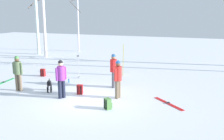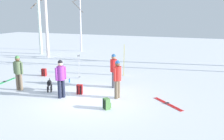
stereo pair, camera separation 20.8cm
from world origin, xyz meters
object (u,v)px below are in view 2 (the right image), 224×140
at_px(ski_pair_lying_1, 168,104).
at_px(backpack_1, 107,104).
at_px(person_0, 114,68).
at_px(backpack_0, 44,72).
at_px(birch_tree_0, 39,15).
at_px(birch_tree_2, 80,15).
at_px(person_3, 61,76).
at_px(backpack_2, 80,89).
at_px(birch_tree_1, 45,10).
at_px(dog, 49,84).
at_px(water_bottle_0, 69,81).
at_px(person_2, 18,71).
at_px(ski_pair_planted_0, 124,60).
at_px(person_1, 117,77).
at_px(ski_poles_0, 79,66).
at_px(ski_pair_lying_0, 6,82).

bearing_deg(ski_pair_lying_1, backpack_1, -146.22).
relative_size(person_0, backpack_0, 3.90).
distance_m(birch_tree_0, birch_tree_2, 3.86).
distance_m(ski_pair_lying_1, backpack_0, 8.02).
bearing_deg(birch_tree_0, birch_tree_2, 48.06).
xyz_separation_m(person_3, backpack_2, (0.49, 0.79, -0.77)).
height_order(backpack_0, birch_tree_1, birch_tree_1).
bearing_deg(birch_tree_2, dog, -68.56).
xyz_separation_m(ski_pair_lying_1, backpack_2, (-4.07, -0.11, 0.20)).
distance_m(backpack_1, water_bottle_0, 4.46).
height_order(backpack_1, backpack_2, same).
bearing_deg(birch_tree_1, ski_pair_lying_1, -34.47).
bearing_deg(person_3, backpack_1, -12.70).
xyz_separation_m(person_2, ski_pair_planted_0, (3.81, 4.64, -0.04)).
relative_size(person_1, ski_poles_0, 1.26).
height_order(person_0, backpack_1, person_0).
bearing_deg(person_1, person_0, 116.60).
distance_m(person_0, person_3, 2.83).
height_order(person_2, ski_pair_lying_0, person_2).
distance_m(person_0, backpack_1, 3.10).
bearing_deg(ski_pair_lying_1, backpack_2, -178.51).
bearing_deg(backpack_2, ski_pair_planted_0, 79.01).
bearing_deg(birch_tree_1, backpack_2, -47.22).
distance_m(person_1, backpack_0, 5.99).
relative_size(person_2, birch_tree_1, 0.23).
bearing_deg(backpack_0, person_2, -77.61).
relative_size(person_1, ski_pair_planted_0, 0.90).
height_order(ski_pair_lying_0, birch_tree_2, birch_tree_2).
relative_size(person_3, water_bottle_0, 8.10).
bearing_deg(birch_tree_0, ski_pair_planted_0, -27.35).
bearing_deg(birch_tree_0, water_bottle_0, -45.45).
relative_size(person_3, ski_pair_planted_0, 0.90).
distance_m(person_3, backpack_0, 4.47).
height_order(person_1, backpack_2, person_1).
xyz_separation_m(ski_pair_planted_0, birch_tree_0, (-9.69, 5.01, 2.58)).
bearing_deg(ski_pair_lying_1, birch_tree_2, 131.21).
bearing_deg(backpack_1, water_bottle_0, 139.58).
distance_m(backpack_0, water_bottle_0, 2.29).
relative_size(water_bottle_0, birch_tree_0, 0.03).
bearing_deg(backpack_0, dog, -49.65).
relative_size(ski_pair_planted_0, backpack_1, 4.31).
relative_size(dog, backpack_1, 1.79).
distance_m(water_bottle_0, birch_tree_1, 9.48).
distance_m(person_0, birch_tree_0, 12.78).
height_order(ski_pair_lying_0, backpack_0, backpack_0).
relative_size(person_0, ski_poles_0, 1.26).
relative_size(backpack_1, birch_tree_0, 0.07).
bearing_deg(person_0, backpack_1, -74.23).
bearing_deg(ski_pair_lying_0, person_1, -2.91).
relative_size(person_1, ski_pair_lying_1, 1.20).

